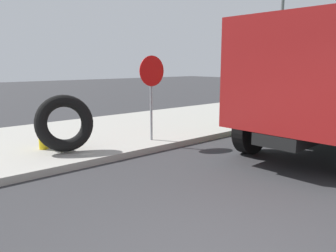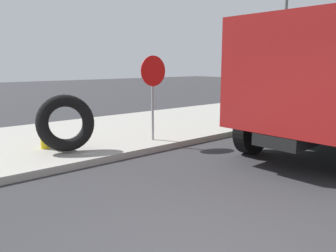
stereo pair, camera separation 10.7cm
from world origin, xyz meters
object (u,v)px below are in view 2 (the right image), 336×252
object	(u,v)px
stop_sign	(153,82)
street_light_pole	(284,44)
fire_hydrant	(44,128)
loose_tire	(66,123)

from	to	relation	value
stop_sign	street_light_pole	size ratio (longest dim) A/B	0.40
fire_hydrant	stop_sign	distance (m)	2.82
loose_tire	stop_sign	bearing A→B (deg)	-8.91
fire_hydrant	loose_tire	size ratio (longest dim) A/B	0.72
loose_tire	street_light_pole	world-z (taller)	street_light_pole
fire_hydrant	loose_tire	bearing A→B (deg)	-63.65
street_light_pole	loose_tire	bearing A→B (deg)	-179.22
loose_tire	fire_hydrant	bearing A→B (deg)	116.35
loose_tire	street_light_pole	distance (m)	9.15
fire_hydrant	street_light_pole	distance (m)	9.47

